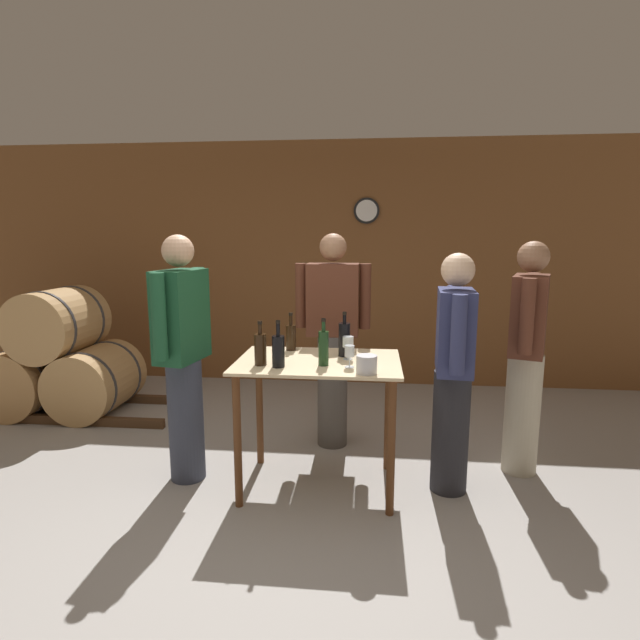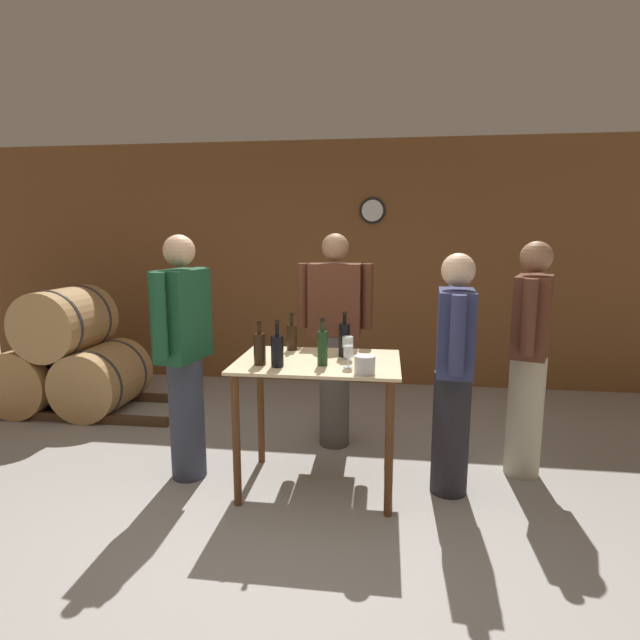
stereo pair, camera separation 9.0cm
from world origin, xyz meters
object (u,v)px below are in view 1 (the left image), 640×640
object	(u,v)px
wine_bottle_far_right	(344,339)
wine_glass_near_left	(348,342)
person_host	(333,336)
wine_bottle_far_left	(260,348)
ice_bucket	(367,364)
wine_bottle_right	(323,347)
wine_glass_near_center	(350,352)
person_visitor_with_scarf	(526,354)
person_visitor_near_door	(183,354)
wine_bottle_center	(291,336)
person_visitor_bearded	(453,370)
wine_bottle_left	(278,350)

from	to	relation	value
wine_bottle_far_right	wine_glass_near_left	size ratio (longest dim) A/B	1.96
person_host	wine_bottle_far_left	bearing A→B (deg)	-114.32
wine_glass_near_left	ice_bucket	bearing A→B (deg)	-68.61
wine_bottle_right	person_host	size ratio (longest dim) A/B	0.18
wine_glass_near_center	person_host	xyz separation A→B (m)	(-0.17, 0.86, -0.08)
person_visitor_with_scarf	person_visitor_near_door	size ratio (longest dim) A/B	0.97
wine_bottle_center	wine_bottle_far_right	distance (m)	0.41
wine_bottle_right	person_visitor_bearded	xyz separation A→B (m)	(0.83, 0.17, -0.17)
wine_bottle_far_left	person_visitor_with_scarf	xyz separation A→B (m)	(1.77, 0.52, -0.12)
wine_bottle_far_left	wine_bottle_center	xyz separation A→B (m)	(0.13, 0.42, -0.01)
wine_bottle_far_left	wine_glass_near_center	world-z (taller)	wine_bottle_far_left
wine_bottle_right	person_visitor_with_scarf	xyz separation A→B (m)	(1.37, 0.49, -0.13)
ice_bucket	person_visitor_near_door	bearing A→B (deg)	166.37
wine_bottle_left	person_visitor_near_door	world-z (taller)	person_visitor_near_door
wine_glass_near_center	person_visitor_with_scarf	distance (m)	1.32
wine_bottle_left	person_visitor_near_door	xyz separation A→B (m)	(-0.70, 0.21, -0.09)
person_host	person_visitor_near_door	distance (m)	1.18
wine_bottle_left	person_visitor_bearded	xyz separation A→B (m)	(1.10, 0.23, -0.16)
person_visitor_with_scarf	person_visitor_near_door	bearing A→B (deg)	-171.63
person_host	person_visitor_bearded	xyz separation A→B (m)	(0.83, -0.66, -0.07)
person_visitor_with_scarf	person_visitor_near_door	world-z (taller)	person_visitor_near_door
wine_bottle_far_left	wine_bottle_far_right	xyz separation A→B (m)	(0.51, 0.28, 0.01)
wine_bottle_center	wine_bottle_far_right	world-z (taller)	wine_bottle_far_right
wine_bottle_left	person_visitor_with_scarf	world-z (taller)	person_visitor_with_scarf
wine_bottle_far_right	ice_bucket	bearing A→B (deg)	-69.12
wine_bottle_left	person_visitor_near_door	bearing A→B (deg)	163.03
wine_bottle_far_right	person_visitor_with_scarf	distance (m)	1.29
person_visitor_bearded	wine_bottle_left	bearing A→B (deg)	-168.05
ice_bucket	wine_glass_near_left	bearing A→B (deg)	111.39
wine_bottle_right	wine_glass_near_left	size ratio (longest dim) A/B	1.94
wine_bottle_right	wine_bottle_far_right	xyz separation A→B (m)	(0.12, 0.25, 0.00)
wine_glass_near_left	person_visitor_near_door	bearing A→B (deg)	-178.93
wine_bottle_right	person_visitor_near_door	distance (m)	0.99
person_host	person_visitor_near_door	world-z (taller)	person_host
person_visitor_with_scarf	person_visitor_bearded	size ratio (longest dim) A/B	1.04
wine_bottle_center	ice_bucket	world-z (taller)	wine_bottle_center
person_host	person_visitor_with_scarf	distance (m)	1.42
wine_glass_near_center	wine_bottle_far_right	bearing A→B (deg)	99.65
wine_bottle_right	ice_bucket	size ratio (longest dim) A/B	2.43
person_visitor_bearded	wine_bottle_right	bearing A→B (deg)	-168.68
wine_bottle_far_right	person_visitor_near_door	bearing A→B (deg)	-174.43
wine_glass_near_center	person_visitor_near_door	bearing A→B (deg)	171.15
wine_glass_near_center	person_visitor_with_scarf	world-z (taller)	person_visitor_with_scarf
person_visitor_with_scarf	wine_bottle_left	bearing A→B (deg)	-161.30
wine_bottle_far_right	wine_bottle_right	bearing A→B (deg)	-114.80
person_host	wine_glass_near_left	bearing A→B (deg)	-76.92
wine_bottle_center	wine_bottle_right	world-z (taller)	wine_bottle_right
wine_bottle_right	wine_glass_near_center	size ratio (longest dim) A/B	2.16
wine_bottle_far_left	person_visitor_near_door	xyz separation A→B (m)	(-0.58, 0.18, -0.09)
wine_bottle_far_right	person_visitor_bearded	bearing A→B (deg)	-6.91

